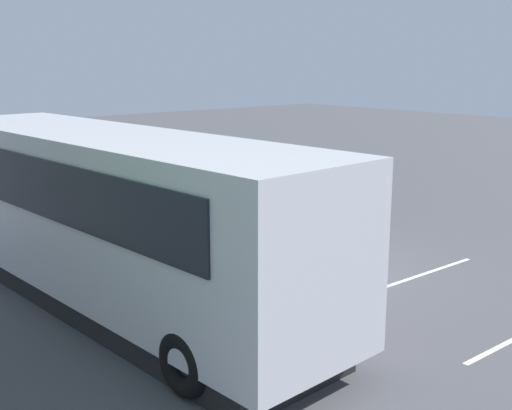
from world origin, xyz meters
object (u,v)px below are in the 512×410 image
(spectator_far_left, at_px, (264,237))
(spectator_centre, at_px, (202,219))
(stunt_motorcycle, at_px, (251,196))
(tour_bus, at_px, (112,220))
(parked_motorcycle_silver, at_px, (155,235))
(spectator_left, at_px, (227,223))
(traffic_cone, at_px, (291,218))

(spectator_far_left, height_order, spectator_centre, spectator_far_left)
(stunt_motorcycle, bearing_deg, spectator_centre, 125.36)
(tour_bus, xyz_separation_m, stunt_motorcycle, (3.69, -6.51, -1.03))
(spectator_far_left, distance_m, stunt_motorcycle, 5.93)
(stunt_motorcycle, bearing_deg, parked_motorcycle_silver, 109.67)
(tour_bus, xyz_separation_m, spectator_far_left, (-0.99, -2.88, -0.65))
(spectator_left, relative_size, spectator_centre, 1.07)
(tour_bus, relative_size, spectator_centre, 6.35)
(spectator_far_left, xyz_separation_m, spectator_centre, (2.07, 0.05, -0.01))
(spectator_far_left, distance_m, traffic_cone, 4.57)
(spectator_left, distance_m, traffic_cone, 3.99)
(spectator_left, bearing_deg, stunt_motorcycle, -46.34)
(parked_motorcycle_silver, xyz_separation_m, traffic_cone, (-0.32, -4.14, -0.18))
(tour_bus, xyz_separation_m, spectator_left, (0.19, -2.85, -0.58))
(traffic_cone, bearing_deg, tour_bus, 106.06)
(parked_motorcycle_silver, bearing_deg, stunt_motorcycle, -70.33)
(spectator_left, relative_size, traffic_cone, 2.83)
(tour_bus, distance_m, spectator_left, 2.91)
(tour_bus, bearing_deg, spectator_left, -86.21)
(parked_motorcycle_silver, height_order, traffic_cone, parked_motorcycle_silver)
(tour_bus, bearing_deg, traffic_cone, -73.94)
(spectator_left, xyz_separation_m, parked_motorcycle_silver, (1.98, 0.59, -0.58))
(spectator_far_left, bearing_deg, traffic_cone, -51.12)
(spectator_far_left, xyz_separation_m, stunt_motorcycle, (4.68, -3.63, -0.38))
(spectator_left, height_order, traffic_cone, spectator_left)
(traffic_cone, bearing_deg, stunt_motorcycle, -3.58)
(spectator_centre, bearing_deg, spectator_left, -178.99)
(spectator_far_left, bearing_deg, spectator_centre, 1.45)
(tour_bus, bearing_deg, spectator_far_left, -108.97)
(tour_bus, xyz_separation_m, spectator_centre, (1.07, -2.83, -0.66))
(tour_bus, distance_m, parked_motorcycle_silver, 3.34)
(spectator_far_left, xyz_separation_m, parked_motorcycle_silver, (3.16, 0.63, -0.51))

